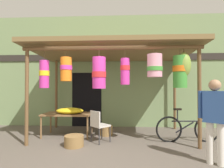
{
  "coord_description": "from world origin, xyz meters",
  "views": [
    {
      "loc": [
        0.66,
        -4.27,
        1.46
      ],
      "look_at": [
        0.37,
        1.0,
        1.55
      ],
      "focal_mm": 29.47,
      "sensor_mm": 36.0,
      "label": 1
    }
  ],
  "objects_px": {
    "wicker_basket_by_table": "(74,141)",
    "customer_foreground": "(215,114)",
    "display_table": "(68,115)",
    "flower_heap_on_table": "(70,111)",
    "folding_chair": "(98,124)",
    "wicker_basket_spare": "(106,130)",
    "parked_bicycle": "(188,129)"
  },
  "relations": [
    {
      "from": "wicker_basket_by_table",
      "to": "parked_bicycle",
      "type": "relative_size",
      "value": 0.27
    },
    {
      "from": "wicker_basket_spare",
      "to": "parked_bicycle",
      "type": "bearing_deg",
      "value": -13.47
    },
    {
      "from": "folding_chair",
      "to": "wicker_basket_by_table",
      "type": "bearing_deg",
      "value": -148.75
    },
    {
      "from": "folding_chair",
      "to": "parked_bicycle",
      "type": "relative_size",
      "value": 0.48
    },
    {
      "from": "wicker_basket_by_table",
      "to": "wicker_basket_spare",
      "type": "relative_size",
      "value": 1.21
    },
    {
      "from": "wicker_basket_by_table",
      "to": "customer_foreground",
      "type": "relative_size",
      "value": 0.3
    },
    {
      "from": "display_table",
      "to": "flower_heap_on_table",
      "type": "bearing_deg",
      "value": -38.75
    },
    {
      "from": "display_table",
      "to": "parked_bicycle",
      "type": "bearing_deg",
      "value": -7.0
    },
    {
      "from": "display_table",
      "to": "parked_bicycle",
      "type": "distance_m",
      "value": 3.44
    },
    {
      "from": "parked_bicycle",
      "to": "display_table",
      "type": "bearing_deg",
      "value": 173.0
    },
    {
      "from": "display_table",
      "to": "flower_heap_on_table",
      "type": "relative_size",
      "value": 1.77
    },
    {
      "from": "wicker_basket_spare",
      "to": "customer_foreground",
      "type": "bearing_deg",
      "value": -41.57
    },
    {
      "from": "wicker_basket_by_table",
      "to": "wicker_basket_spare",
      "type": "bearing_deg",
      "value": 57.41
    },
    {
      "from": "customer_foreground",
      "to": "flower_heap_on_table",
      "type": "bearing_deg",
      "value": 151.47
    },
    {
      "from": "wicker_basket_by_table",
      "to": "customer_foreground",
      "type": "distance_m",
      "value": 3.19
    },
    {
      "from": "display_table",
      "to": "folding_chair",
      "type": "relative_size",
      "value": 1.71
    },
    {
      "from": "flower_heap_on_table",
      "to": "wicker_basket_spare",
      "type": "height_order",
      "value": "flower_heap_on_table"
    },
    {
      "from": "flower_heap_on_table",
      "to": "folding_chair",
      "type": "xyz_separation_m",
      "value": [
        0.91,
        -0.55,
        -0.26
      ]
    },
    {
      "from": "flower_heap_on_table",
      "to": "folding_chair",
      "type": "relative_size",
      "value": 0.96
    },
    {
      "from": "wicker_basket_spare",
      "to": "wicker_basket_by_table",
      "type": "bearing_deg",
      "value": -122.59
    },
    {
      "from": "display_table",
      "to": "flower_heap_on_table",
      "type": "distance_m",
      "value": 0.2
    },
    {
      "from": "display_table",
      "to": "wicker_basket_by_table",
      "type": "height_order",
      "value": "display_table"
    },
    {
      "from": "display_table",
      "to": "wicker_basket_spare",
      "type": "xyz_separation_m",
      "value": [
        1.15,
        0.12,
        -0.47
      ]
    },
    {
      "from": "flower_heap_on_table",
      "to": "wicker_basket_by_table",
      "type": "distance_m",
      "value": 1.14
    },
    {
      "from": "flower_heap_on_table",
      "to": "customer_foreground",
      "type": "relative_size",
      "value": 0.5
    },
    {
      "from": "customer_foreground",
      "to": "wicker_basket_by_table",
      "type": "bearing_deg",
      "value": 162.98
    },
    {
      "from": "parked_bicycle",
      "to": "wicker_basket_by_table",
      "type": "bearing_deg",
      "value": -169.4
    },
    {
      "from": "flower_heap_on_table",
      "to": "wicker_basket_by_table",
      "type": "xyz_separation_m",
      "value": [
        0.35,
        -0.89,
        -0.63
      ]
    },
    {
      "from": "flower_heap_on_table",
      "to": "parked_bicycle",
      "type": "distance_m",
      "value": 3.35
    },
    {
      "from": "wicker_basket_by_table",
      "to": "customer_foreground",
      "type": "xyz_separation_m",
      "value": [
        2.95,
        -0.9,
        0.81
      ]
    },
    {
      "from": "folding_chair",
      "to": "wicker_basket_by_table",
      "type": "relative_size",
      "value": 1.76
    },
    {
      "from": "folding_chair",
      "to": "wicker_basket_spare",
      "type": "bearing_deg",
      "value": 79.41
    }
  ]
}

